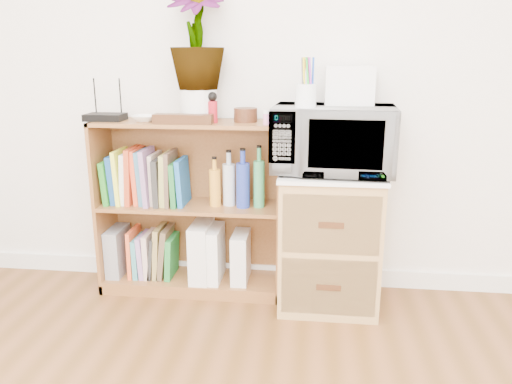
# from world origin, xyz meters

# --- Properties ---
(skirting_board) EXTENTS (4.00, 0.02, 0.10)m
(skirting_board) POSITION_xyz_m (0.00, 2.24, 0.05)
(skirting_board) COLOR white
(skirting_board) RESTS_ON ground
(bookshelf) EXTENTS (1.00, 0.30, 0.95)m
(bookshelf) POSITION_xyz_m (-0.35, 2.10, 0.47)
(bookshelf) COLOR brown
(bookshelf) RESTS_ON ground
(wicker_unit) EXTENTS (0.50, 0.45, 0.70)m
(wicker_unit) POSITION_xyz_m (0.40, 2.02, 0.35)
(wicker_unit) COLOR #9E7542
(wicker_unit) RESTS_ON ground
(microwave) EXTENTS (0.61, 0.43, 0.33)m
(microwave) POSITION_xyz_m (0.40, 2.02, 0.88)
(microwave) COLOR white
(microwave) RESTS_ON wicker_unit
(pen_cup) EXTENTS (0.10, 0.10, 0.11)m
(pen_cup) POSITION_xyz_m (0.26, 1.93, 1.10)
(pen_cup) COLOR white
(pen_cup) RESTS_ON microwave
(small_appliance) EXTENTS (0.24, 0.20, 0.19)m
(small_appliance) POSITION_xyz_m (0.47, 2.11, 1.14)
(small_appliance) COLOR white
(small_appliance) RESTS_ON microwave
(router) EXTENTS (0.20, 0.14, 0.04)m
(router) POSITION_xyz_m (-0.79, 2.08, 0.97)
(router) COLOR black
(router) RESTS_ON bookshelf
(white_bowl) EXTENTS (0.13, 0.13, 0.03)m
(white_bowl) POSITION_xyz_m (-0.57, 2.07, 0.97)
(white_bowl) COLOR white
(white_bowl) RESTS_ON bookshelf
(plant_pot) EXTENTS (0.19, 0.19, 0.16)m
(plant_pot) POSITION_xyz_m (-0.29, 2.12, 1.03)
(plant_pot) COLOR white
(plant_pot) RESTS_ON bookshelf
(potted_plant) EXTENTS (0.29, 0.29, 0.52)m
(potted_plant) POSITION_xyz_m (-0.29, 2.12, 1.37)
(potted_plant) COLOR #2E7331
(potted_plant) RESTS_ON plant_pot
(trinket_box) EXTENTS (0.30, 0.07, 0.05)m
(trinket_box) POSITION_xyz_m (-0.35, 2.00, 0.97)
(trinket_box) COLOR #38200F
(trinket_box) RESTS_ON bookshelf
(kokeshi_doll) EXTENTS (0.05, 0.05, 0.11)m
(kokeshi_doll) POSITION_xyz_m (-0.21, 2.06, 1.00)
(kokeshi_doll) COLOR maroon
(kokeshi_doll) RESTS_ON bookshelf
(wooden_bowl) EXTENTS (0.12, 0.12, 0.07)m
(wooden_bowl) POSITION_xyz_m (-0.05, 2.11, 0.99)
(wooden_bowl) COLOR #341D0E
(wooden_bowl) RESTS_ON bookshelf
(paint_jars) EXTENTS (0.12, 0.04, 0.06)m
(paint_jars) POSITION_xyz_m (0.10, 2.01, 0.98)
(paint_jars) COLOR #D77785
(paint_jars) RESTS_ON bookshelf
(file_box) EXTENTS (0.08, 0.22, 0.27)m
(file_box) POSITION_xyz_m (-0.79, 2.10, 0.21)
(file_box) COLOR gray
(file_box) RESTS_ON bookshelf
(magazine_holder_left) EXTENTS (0.10, 0.26, 0.32)m
(magazine_holder_left) POSITION_xyz_m (-0.29, 2.09, 0.23)
(magazine_holder_left) COLOR silver
(magazine_holder_left) RESTS_ON bookshelf
(magazine_holder_mid) EXTENTS (0.10, 0.24, 0.30)m
(magazine_holder_mid) POSITION_xyz_m (-0.23, 2.09, 0.22)
(magazine_holder_mid) COLOR white
(magazine_holder_mid) RESTS_ON bookshelf
(magazine_holder_right) EXTENTS (0.09, 0.22, 0.27)m
(magazine_holder_right) POSITION_xyz_m (-0.07, 2.09, 0.21)
(magazine_holder_right) COLOR silver
(magazine_holder_right) RESTS_ON bookshelf
(cookbooks) EXTENTS (0.45, 0.20, 0.31)m
(cookbooks) POSITION_xyz_m (-0.59, 2.10, 0.64)
(cookbooks) COLOR #227D21
(cookbooks) RESTS_ON bookshelf
(liquor_bottles) EXTENTS (0.30, 0.07, 0.32)m
(liquor_bottles) POSITION_xyz_m (-0.09, 2.10, 0.65)
(liquor_bottles) COLOR orange
(liquor_bottles) RESTS_ON bookshelf
(lower_books) EXTENTS (0.26, 0.19, 0.29)m
(lower_books) POSITION_xyz_m (-0.57, 2.10, 0.20)
(lower_books) COLOR #EF572A
(lower_books) RESTS_ON bookshelf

